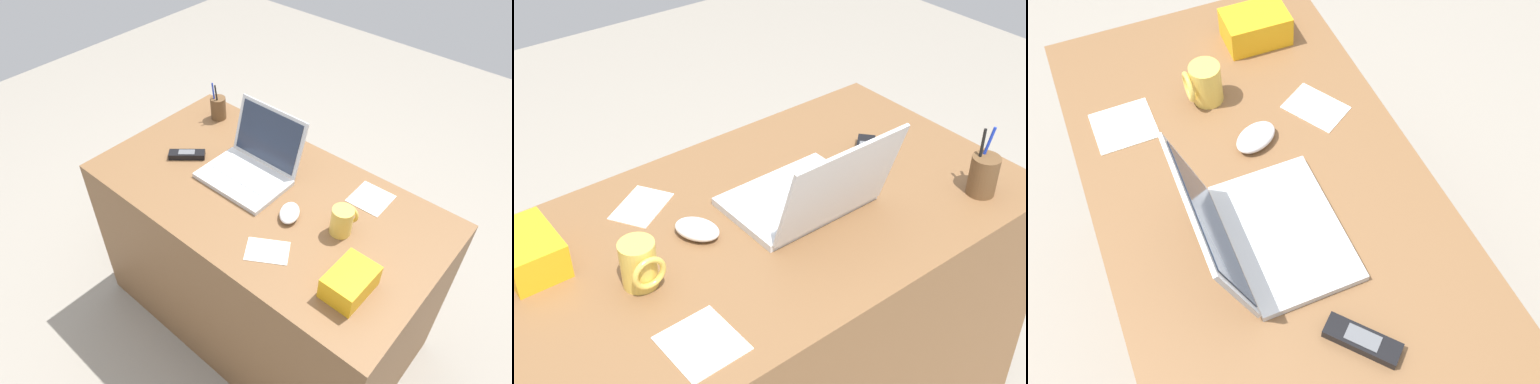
% 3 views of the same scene
% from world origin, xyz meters
% --- Properties ---
extents(ground_plane, '(6.00, 6.00, 0.00)m').
position_xyz_m(ground_plane, '(0.00, 0.00, 0.00)').
color(ground_plane, gray).
extents(desk, '(1.29, 0.71, 0.76)m').
position_xyz_m(desk, '(0.00, 0.00, 0.38)').
color(desk, brown).
rests_on(desk, ground).
extents(laptop, '(0.32, 0.29, 0.23)m').
position_xyz_m(laptop, '(-0.11, 0.05, 0.81)').
color(laptop, silver).
rests_on(laptop, desk).
extents(computer_mouse, '(0.11, 0.12, 0.04)m').
position_xyz_m(computer_mouse, '(0.14, -0.03, 0.78)').
color(computer_mouse, white).
rests_on(computer_mouse, desk).
extents(coffee_mug_white, '(0.07, 0.08, 0.10)m').
position_xyz_m(coffee_mug_white, '(0.31, 0.03, 0.81)').
color(coffee_mug_white, '#E0BC4C').
rests_on(coffee_mug_white, desk).
extents(cordless_phone, '(0.14, 0.13, 0.03)m').
position_xyz_m(cordless_phone, '(-0.37, -0.04, 0.77)').
color(cordless_phone, black).
rests_on(cordless_phone, desk).
extents(pen_holder, '(0.07, 0.07, 0.17)m').
position_xyz_m(pen_holder, '(-0.47, 0.24, 0.81)').
color(pen_holder, brown).
rests_on(pen_holder, desk).
extents(snack_bag, '(0.11, 0.16, 0.08)m').
position_xyz_m(snack_bag, '(0.46, -0.16, 0.80)').
color(snack_bag, '#F2AD19').
rests_on(snack_bag, desk).
extents(paper_note_near_laptop, '(0.17, 0.15, 0.00)m').
position_xyz_m(paper_note_near_laptop, '(0.18, -0.20, 0.76)').
color(paper_note_near_laptop, white).
rests_on(paper_note_near_laptop, desk).
extents(paper_note_left, '(0.13, 0.14, 0.00)m').
position_xyz_m(paper_note_left, '(0.30, 0.23, 0.76)').
color(paper_note_left, white).
rests_on(paper_note_left, desk).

